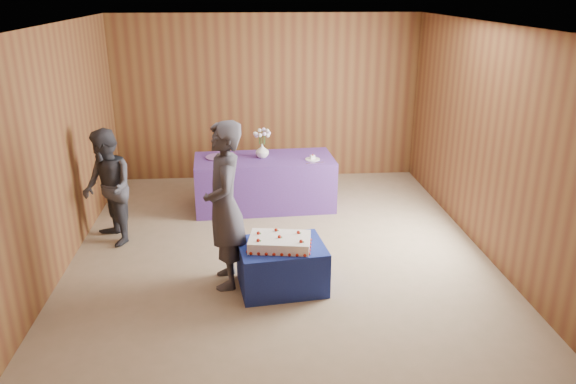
{
  "coord_description": "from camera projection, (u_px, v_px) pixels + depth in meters",
  "views": [
    {
      "loc": [
        -0.41,
        -6.21,
        3.08
      ],
      "look_at": [
        0.11,
        0.1,
        0.76
      ],
      "focal_mm": 35.0,
      "sensor_mm": 36.0,
      "label": 1
    }
  ],
  "objects": [
    {
      "name": "platter",
      "position": [
        219.0,
        157.0,
        8.11
      ],
      "size": [
        0.51,
        0.51,
        0.02
      ],
      "primitive_type": "cylinder",
      "rotation": [
        0.0,
        0.0,
        0.41
      ],
      "color": "#714B97",
      "rests_on": "serving_table"
    },
    {
      "name": "guest_left",
      "position": [
        225.0,
        206.0,
        5.91
      ],
      "size": [
        0.49,
        0.7,
        1.82
      ],
      "primitive_type": "imported",
      "rotation": [
        0.0,
        0.0,
        -1.49
      ],
      "color": "#383741",
      "rests_on": "ground"
    },
    {
      "name": "vase",
      "position": [
        262.0,
        151.0,
        8.1
      ],
      "size": [
        0.21,
        0.21,
        0.2
      ],
      "primitive_type": "imported",
      "rotation": [
        0.0,
        0.0,
        -0.1
      ],
      "color": "silver",
      "rests_on": "serving_table"
    },
    {
      "name": "knife",
      "position": [
        315.0,
        163.0,
        7.88
      ],
      "size": [
        0.26,
        0.07,
        0.0
      ],
      "primitive_type": "cube",
      "rotation": [
        0.0,
        0.0,
        0.2
      ],
      "color": "silver",
      "rests_on": "serving_table"
    },
    {
      "name": "flower_spray",
      "position": [
        262.0,
        133.0,
        8.01
      ],
      "size": [
        0.26,
        0.25,
        0.19
      ],
      "color": "#336126",
      "rests_on": "vase"
    },
    {
      "name": "sheet_cake",
      "position": [
        280.0,
        242.0,
        5.89
      ],
      "size": [
        0.72,
        0.55,
        0.15
      ],
      "rotation": [
        0.0,
        0.0,
        -0.16
      ],
      "color": "white",
      "rests_on": "cake_table"
    },
    {
      "name": "ground",
      "position": [
        280.0,
        253.0,
        6.9
      ],
      "size": [
        6.0,
        6.0,
        0.0
      ],
      "primitive_type": "plane",
      "color": "gray",
      "rests_on": "ground"
    },
    {
      "name": "cake_table",
      "position": [
        282.0,
        266.0,
        6.04
      ],
      "size": [
        0.98,
        0.81,
        0.5
      ],
      "primitive_type": "cube",
      "rotation": [
        0.0,
        0.0,
        0.12
      ],
      "color": "navy",
      "rests_on": "ground"
    },
    {
      "name": "guest_right",
      "position": [
        108.0,
        188.0,
        6.94
      ],
      "size": [
        0.85,
        0.9,
        1.48
      ],
      "primitive_type": "imported",
      "rotation": [
        0.0,
        0.0,
        -1.03
      ],
      "color": "#34363F",
      "rests_on": "ground"
    },
    {
      "name": "cake_slice",
      "position": [
        313.0,
        157.0,
        8.02
      ],
      "size": [
        0.07,
        0.07,
        0.08
      ],
      "rotation": [
        0.0,
        0.0,
        0.21
      ],
      "color": "white",
      "rests_on": "plate"
    },
    {
      "name": "serving_table",
      "position": [
        264.0,
        182.0,
        8.24
      ],
      "size": [
        2.04,
        1.0,
        0.75
      ],
      "primitive_type": "cube",
      "rotation": [
        0.0,
        0.0,
        0.05
      ],
      "color": "#4E328A",
      "rests_on": "ground"
    },
    {
      "name": "plate",
      "position": [
        313.0,
        159.0,
        8.03
      ],
      "size": [
        0.23,
        0.23,
        0.01
      ],
      "primitive_type": "cylinder",
      "rotation": [
        0.0,
        0.0,
        -0.08
      ],
      "color": "silver",
      "rests_on": "serving_table"
    },
    {
      "name": "room_shell",
      "position": [
        279.0,
        108.0,
        6.28
      ],
      "size": [
        5.04,
        6.04,
        2.72
      ],
      "color": "brown",
      "rests_on": "ground"
    }
  ]
}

